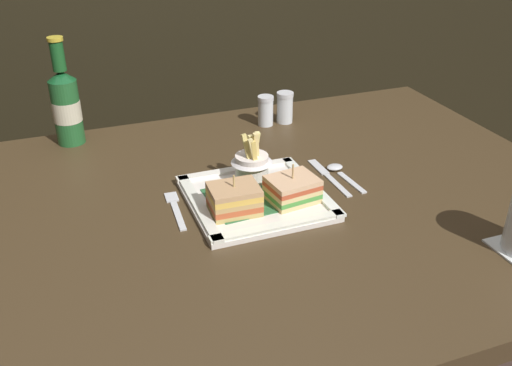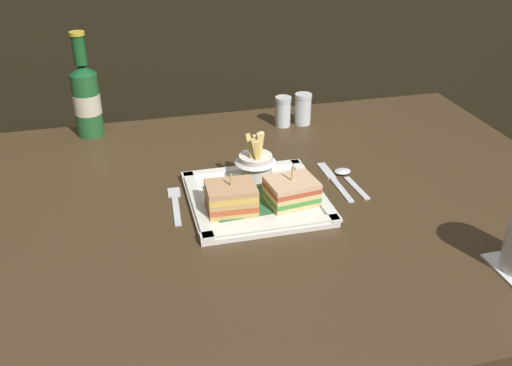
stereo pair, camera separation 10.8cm
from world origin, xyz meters
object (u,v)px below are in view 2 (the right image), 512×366
Objects in this scene: knife at (333,179)px; spoon at (346,175)px; beer_bottle at (86,97)px; fork at (175,203)px; pepper_shaker at (303,111)px; dining_table at (255,255)px; sandwich_half_right at (292,191)px; square_plate at (257,198)px; fries_cup at (256,162)px; sandwich_half_left at (231,198)px; salt_shaker at (283,113)px.

spoon is at bearing 8.84° from knife.
spoon is at bearing -35.16° from beer_bottle.
pepper_shaker is (0.36, 0.32, 0.03)m from fork.
spoon reaches higher than dining_table.
sandwich_half_right reaches higher than knife.
knife is (0.48, -0.37, -0.09)m from beer_bottle.
square_plate is at bearing -166.70° from spoon.
pepper_shaker is (0.19, 0.28, -0.02)m from fries_cup.
square_plate is at bearing -102.36° from fries_cup.
fries_cup is at bearing 54.90° from sandwich_half_left.
spoon is (0.03, 0.00, 0.00)m from knife.
beer_bottle is at bearing 133.28° from fries_cup.
sandwich_half_right reaches higher than pepper_shaker.
sandwich_half_left is at bearing -125.10° from fries_cup.
sandwich_half_left reaches higher than spoon.
beer_bottle reaches higher than dining_table.
beer_bottle reaches higher than salt_shaker.
fries_cup reaches higher than salt_shaker.
dining_table is at bearing -121.14° from pepper_shaker.
knife is at bearing 19.17° from sandwich_half_left.
spoon is at bearing 13.61° from dining_table.
beer_bottle is 0.47m from salt_shaker.
fork is at bearing -167.42° from fries_cup.
beer_bottle is 1.96× the size of spoon.
salt_shaker is at bearing 65.91° from square_plate.
fries_cup reaches higher than sandwich_half_right.
knife is 0.31m from pepper_shaker.
square_plate is 0.52m from beer_bottle.
fork is (-0.10, 0.07, -0.03)m from sandwich_half_left.
beer_bottle is 0.52m from pepper_shaker.
sandwich_half_right reaches higher than fork.
square_plate is 0.16m from fork.
sandwich_half_right is at bearing -104.23° from salt_shaker.
pepper_shaker is at bearing 55.59° from fries_cup.
pepper_shaker is (0.15, 0.38, 0.00)m from sandwich_half_right.
spoon is at bearing 18.06° from sandwich_half_left.
sandwich_half_left is 0.25m from knife.
pepper_shaker is at bearing 0.00° from salt_shaker.
sandwich_half_left is 0.44m from salt_shaker.
sandwich_half_right is (0.12, -0.00, -0.00)m from sandwich_half_left.
knife reaches higher than dining_table.
fork is (-0.15, 0.03, -0.01)m from square_plate.
beer_bottle is at bearing 119.42° from sandwich_half_left.
dining_table is 0.20m from fork.
pepper_shaker is at bearing 58.86° from dining_table.
sandwich_half_right is 0.41m from pepper_shaker.
dining_table is at bearing 150.29° from sandwich_half_right.
knife is (0.16, -0.02, -0.05)m from fries_cup.
square_plate is 2.55× the size of sandwich_half_right.
square_plate is at bearing -165.96° from knife.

